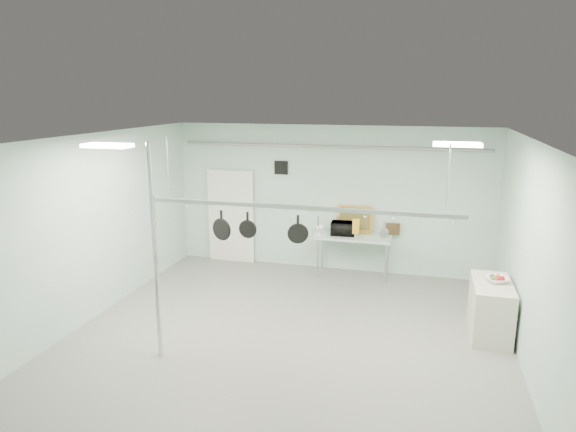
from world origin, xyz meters
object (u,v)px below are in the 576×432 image
(fruit_bowl, at_px, (497,280))
(skillet_right, at_px, (298,229))
(coffee_canister, at_px, (353,231))
(side_cabinet, at_px, (490,309))
(skillet_left, at_px, (222,225))
(chrome_pole, at_px, (155,254))
(pot_rack, at_px, (298,206))
(prep_table, at_px, (353,239))
(skillet_mid, at_px, (248,225))
(microwave, at_px, (343,228))

(fruit_bowl, xyz_separation_m, skillet_right, (-3.01, -1.15, 0.93))
(coffee_canister, bearing_deg, fruit_bowl, -38.79)
(side_cabinet, height_order, skillet_left, skillet_left)
(chrome_pole, distance_m, pot_rack, 2.19)
(coffee_canister, distance_m, skillet_right, 3.39)
(prep_table, xyz_separation_m, coffee_canister, (-0.01, -0.04, 0.18))
(fruit_bowl, distance_m, skillet_left, 4.48)
(fruit_bowl, relative_size, skillet_mid, 0.86)
(pot_rack, bearing_deg, chrome_pole, -154.65)
(skillet_left, bearing_deg, microwave, 85.05)
(skillet_right, bearing_deg, chrome_pole, -171.29)
(skillet_mid, bearing_deg, skillet_right, 0.01)
(prep_table, bearing_deg, skillet_left, -116.29)
(coffee_canister, xyz_separation_m, skillet_left, (-1.62, -3.26, 0.84))
(fruit_bowl, height_order, skillet_left, skillet_left)
(microwave, relative_size, skillet_mid, 1.28)
(prep_table, height_order, fruit_bowl, fruit_bowl)
(microwave, distance_m, coffee_canister, 0.22)
(pot_rack, xyz_separation_m, skillet_left, (-1.23, 0.00, -0.38))
(skillet_left, bearing_deg, skillet_mid, 18.17)
(side_cabinet, distance_m, fruit_bowl, 0.50)
(pot_rack, bearing_deg, skillet_left, 180.00)
(fruit_bowl, bearing_deg, prep_table, 140.54)
(fruit_bowl, height_order, skillet_mid, skillet_mid)
(fruit_bowl, xyz_separation_m, skillet_left, (-4.24, -1.15, 0.91))
(pot_rack, height_order, skillet_right, pot_rack)
(side_cabinet, height_order, coffee_canister, coffee_canister)
(side_cabinet, relative_size, coffee_canister, 5.59)
(microwave, bearing_deg, pot_rack, 84.12)
(chrome_pole, relative_size, microwave, 6.24)
(pot_rack, relative_size, skillet_mid, 11.96)
(coffee_canister, height_order, fruit_bowl, coffee_canister)
(side_cabinet, distance_m, pot_rack, 3.62)
(microwave, relative_size, coffee_canister, 2.39)
(chrome_pole, bearing_deg, microwave, 63.67)
(prep_table, distance_m, skillet_left, 3.82)
(microwave, relative_size, fruit_bowl, 1.48)
(prep_table, height_order, skillet_right, skillet_right)
(chrome_pole, xyz_separation_m, microwave, (2.08, 4.20, -0.55))
(prep_table, bearing_deg, fruit_bowl, -39.46)
(microwave, height_order, skillet_right, skillet_right)
(coffee_canister, distance_m, fruit_bowl, 3.36)
(pot_rack, bearing_deg, prep_table, 83.09)
(coffee_canister, bearing_deg, skillet_mid, -110.09)
(skillet_mid, height_order, skillet_right, same)
(chrome_pole, relative_size, side_cabinet, 2.67)
(chrome_pole, relative_size, skillet_left, 6.81)
(pot_rack, relative_size, fruit_bowl, 13.89)
(coffee_canister, bearing_deg, pot_rack, -96.87)
(pot_rack, relative_size, coffee_canister, 22.36)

